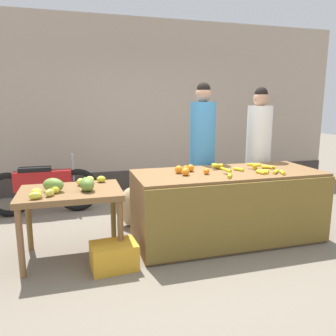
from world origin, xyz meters
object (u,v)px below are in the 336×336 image
vendor_woman_blue_shirt (202,153)px  parked_motorcycle (43,187)px  produce_sack (133,207)px  produce_crate (114,256)px  vendor_woman_white_shirt (258,153)px

vendor_woman_blue_shirt → parked_motorcycle: 2.36m
produce_sack → parked_motorcycle: bearing=143.5°
vendor_woman_blue_shirt → produce_crate: 1.90m
vendor_woman_blue_shirt → produce_sack: bearing=179.0°
vendor_woman_white_shirt → produce_crate: 2.53m
vendor_woman_blue_shirt → produce_sack: size_ratio=3.53×
parked_motorcycle → produce_crate: bearing=-68.0°
produce_crate → produce_sack: produce_sack is taller
parked_motorcycle → vendor_woman_blue_shirt: bearing=-22.4°
produce_crate → vendor_woman_blue_shirt: bearing=38.5°
vendor_woman_blue_shirt → parked_motorcycle: size_ratio=1.17×
parked_motorcycle → produce_sack: bearing=-36.5°
vendor_woman_white_shirt → produce_sack: (-1.79, 0.05, -0.65)m
vendor_woman_white_shirt → produce_crate: bearing=-154.6°
vendor_woman_blue_shirt → parked_motorcycle: bearing=157.6°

